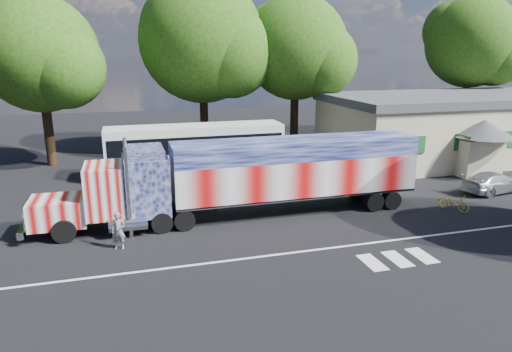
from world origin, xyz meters
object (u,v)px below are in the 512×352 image
object	(u,v)px
semi_truck	(251,176)
parked_car	(494,182)
woman	(118,231)
tree_ne_a	(298,49)
tree_far_ne	(473,43)
coach_bus	(196,150)
bicycle	(453,203)
tree_n_mid	(204,41)
tree_nw_a	(42,55)

from	to	relation	value
semi_truck	parked_car	distance (m)	15.77
woman	tree_ne_a	size ratio (longest dim) A/B	0.13
woman	tree_ne_a	bearing A→B (deg)	64.12
woman	tree_far_ne	world-z (taller)	tree_far_ne
coach_bus	bicycle	world-z (taller)	coach_bus
woman	tree_n_mid	world-z (taller)	tree_n_mid
tree_nw_a	tree_n_mid	bearing A→B (deg)	7.25
parked_car	woman	size ratio (longest dim) A/B	2.59
semi_truck	tree_nw_a	xyz separation A→B (m)	(-11.67, 15.17, 6.04)
coach_bus	tree_nw_a	distance (m)	13.46
semi_truck	tree_n_mid	world-z (taller)	tree_n_mid
tree_nw_a	tree_n_mid	world-z (taller)	tree_n_mid
parked_car	woman	world-z (taller)	woman
woman	semi_truck	bearing A→B (deg)	34.45
coach_bus	tree_ne_a	size ratio (longest dim) A/B	0.93
coach_bus	bicycle	distance (m)	16.93
semi_truck	tree_n_mid	xyz separation A→B (m)	(0.59, 16.73, 7.14)
woman	bicycle	xyz separation A→B (m)	(17.69, 0.20, -0.39)
parked_car	tree_far_ne	xyz separation A→B (m)	(10.47, 15.51, 8.69)
semi_truck	bicycle	xyz separation A→B (m)	(10.94, -2.28, -1.76)
semi_truck	woman	xyz separation A→B (m)	(-6.75, -2.48, -1.37)
tree_nw_a	tree_ne_a	world-z (taller)	tree_ne_a
coach_bus	tree_nw_a	size ratio (longest dim) A/B	0.98
semi_truck	tree_nw_a	bearing A→B (deg)	127.57
bicycle	tree_far_ne	size ratio (longest dim) A/B	0.13
bicycle	tree_ne_a	bearing A→B (deg)	70.75
parked_car	woman	distance (m)	22.57
bicycle	woman	bearing A→B (deg)	153.09
tree_far_ne	tree_ne_a	xyz separation A→B (m)	(-17.81, -0.03, -0.58)
coach_bus	bicycle	xyz separation A→B (m)	(12.45, -11.38, -1.39)
semi_truck	bicycle	size ratio (longest dim) A/B	11.62
tree_far_ne	woman	bearing A→B (deg)	-151.41
bicycle	tree_ne_a	world-z (taller)	tree_ne_a
coach_bus	tree_n_mid	distance (m)	10.91
parked_car	semi_truck	bearing A→B (deg)	81.55
semi_truck	parked_car	size ratio (longest dim) A/B	4.61
woman	tree_far_ne	xyz separation A→B (m)	(32.90, 17.93, 8.48)
woman	coach_bus	bearing A→B (deg)	79.96
tree_far_ne	tree_n_mid	size ratio (longest dim) A/B	0.94
parked_car	woman	bearing A→B (deg)	87.93
tree_nw_a	tree_n_mid	size ratio (longest dim) A/B	0.86
woman	bicycle	bearing A→B (deg)	14.93
parked_car	tree_far_ne	world-z (taller)	tree_far_ne
tree_far_ne	coach_bus	bearing A→B (deg)	-167.08
semi_truck	woman	distance (m)	7.32
semi_truck	coach_bus	bearing A→B (deg)	99.46
semi_truck	bicycle	distance (m)	11.31
tree_ne_a	coach_bus	bearing A→B (deg)	-147.38
bicycle	tree_n_mid	size ratio (longest dim) A/B	0.12
woman	tree_nw_a	xyz separation A→B (m)	(-4.92, 17.65, 7.42)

